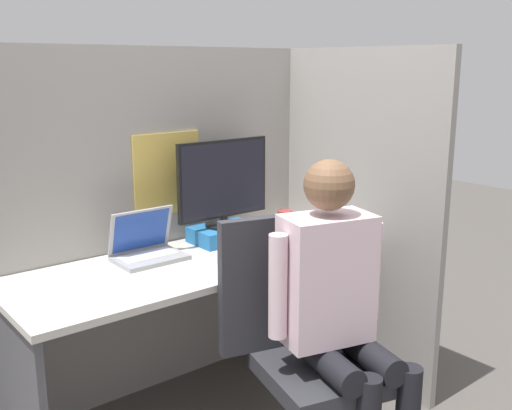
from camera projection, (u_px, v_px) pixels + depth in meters
cubicle_panel_back at (157, 223)px, 2.92m from camera, size 2.18×0.05×1.68m
cubicle_panel_right at (341, 213)px, 3.14m from camera, size 0.04×1.26×1.68m
desk at (197, 296)px, 2.72m from camera, size 1.68×0.64×0.75m
paper_box at (224, 233)px, 2.96m from camera, size 0.32×0.21×0.08m
monitor at (223, 183)px, 2.91m from camera, size 0.51×0.19×0.43m
laptop at (147, 249)px, 2.68m from camera, size 0.30×0.22×0.23m
mouse at (224, 258)px, 2.66m from camera, size 0.07×0.04×0.03m
stapler at (322, 227)px, 3.13m from camera, size 0.04×0.13×0.04m
carrot_toy at (290, 249)px, 2.76m from camera, size 0.05×0.13×0.05m
office_chair at (301, 343)px, 2.40m from camera, size 0.56×0.61×1.01m
person at (339, 301)px, 2.25m from camera, size 0.47×0.48×1.27m
coffee_mug at (285, 220)px, 3.16m from camera, size 0.08×0.08×0.11m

